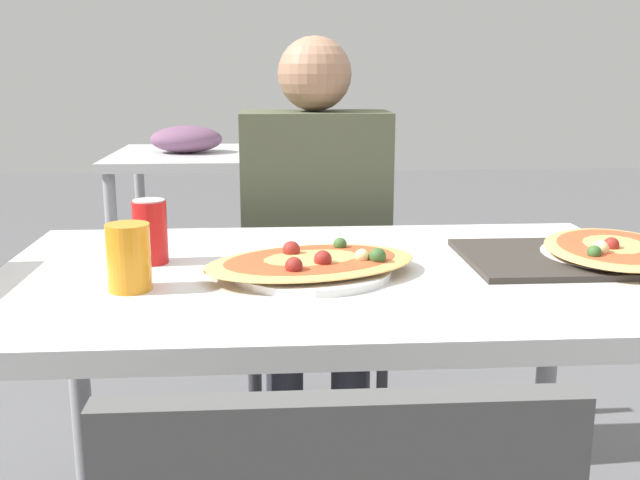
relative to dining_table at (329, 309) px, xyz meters
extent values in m
cube|color=silver|center=(0.00, 0.00, 0.06)|extent=(1.25, 0.79, 0.04)
cylinder|color=#99999E|center=(-0.57, 0.34, -0.32)|extent=(0.05, 0.05, 0.72)
cylinder|color=#99999E|center=(0.57, 0.34, -0.32)|extent=(0.05, 0.05, 0.72)
cube|color=#4C4C4C|center=(0.01, 0.65, -0.22)|extent=(0.40, 0.40, 0.04)
cube|color=#4C4C4C|center=(0.01, 0.84, 0.00)|extent=(0.38, 0.03, 0.41)
cylinder|color=#38383D|center=(0.18, 0.48, -0.46)|extent=(0.03, 0.03, 0.43)
cylinder|color=#38383D|center=(-0.16, 0.48, -0.46)|extent=(0.03, 0.03, 0.43)
cylinder|color=#38383D|center=(0.18, 0.82, -0.46)|extent=(0.03, 0.03, 0.43)
cylinder|color=#38383D|center=(-0.16, 0.82, -0.46)|extent=(0.03, 0.03, 0.43)
cylinder|color=#2D2D38|center=(0.10, 0.54, -0.44)|extent=(0.10, 0.10, 0.47)
cylinder|color=#2D2D38|center=(-0.08, 0.54, -0.44)|extent=(0.10, 0.10, 0.47)
cube|color=#474C38|center=(0.01, 0.62, 0.07)|extent=(0.39, 0.22, 0.54)
sphere|color=#997056|center=(0.01, 0.62, 0.43)|extent=(0.19, 0.19, 0.19)
cylinder|color=white|center=(-0.04, -0.03, 0.09)|extent=(0.29, 0.29, 0.01)
ellipsoid|color=tan|center=(-0.04, -0.03, 0.10)|extent=(0.46, 0.36, 0.02)
ellipsoid|color=#C14C28|center=(-0.04, -0.03, 0.11)|extent=(0.37, 0.30, 0.01)
sphere|color=#335928|center=(0.02, 0.05, 0.12)|extent=(0.03, 0.03, 0.03)
sphere|color=maroon|center=(-0.07, 0.00, 0.12)|extent=(0.03, 0.03, 0.03)
sphere|color=beige|center=(0.06, -0.05, 0.12)|extent=(0.03, 0.03, 0.03)
sphere|color=maroon|center=(-0.02, -0.07, 0.12)|extent=(0.03, 0.03, 0.03)
sphere|color=#335928|center=(0.08, -0.06, 0.12)|extent=(0.03, 0.03, 0.03)
sphere|color=maroon|center=(-0.07, -0.11, 0.12)|extent=(0.03, 0.03, 0.03)
cylinder|color=red|center=(-0.34, 0.07, 0.14)|extent=(0.07, 0.07, 0.12)
cylinder|color=silver|center=(-0.34, 0.07, 0.20)|extent=(0.06, 0.06, 0.00)
cylinder|color=orange|center=(-0.35, -0.11, 0.14)|extent=(0.07, 0.07, 0.12)
cube|color=#332D28|center=(0.48, 0.03, 0.08)|extent=(0.42, 0.31, 0.01)
cylinder|color=white|center=(0.57, 0.03, 0.09)|extent=(0.28, 0.28, 0.01)
ellipsoid|color=tan|center=(0.57, 0.03, 0.10)|extent=(0.36, 0.43, 0.02)
ellipsoid|color=#C14C28|center=(0.57, 0.03, 0.11)|extent=(0.29, 0.35, 0.01)
sphere|color=beige|center=(0.51, -0.03, 0.12)|extent=(0.03, 0.03, 0.03)
sphere|color=maroon|center=(0.54, 0.00, 0.12)|extent=(0.03, 0.03, 0.03)
sphere|color=#335928|center=(0.49, -0.05, 0.12)|extent=(0.03, 0.03, 0.03)
cube|color=silver|center=(-0.26, 2.04, 0.06)|extent=(1.10, 0.80, 0.04)
ellipsoid|color=#724C6B|center=(-0.48, 2.04, 0.14)|extent=(0.32, 0.24, 0.12)
cylinder|color=#99999E|center=(-0.76, 1.69, -0.32)|extent=(0.05, 0.05, 0.72)
cylinder|color=#99999E|center=(0.24, 1.69, -0.32)|extent=(0.05, 0.05, 0.72)
cylinder|color=#99999E|center=(-0.76, 2.39, -0.32)|extent=(0.05, 0.05, 0.72)
cylinder|color=#99999E|center=(0.24, 2.39, -0.32)|extent=(0.05, 0.05, 0.72)
camera|label=1|loc=(-0.11, -1.36, 0.45)|focal=42.00mm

